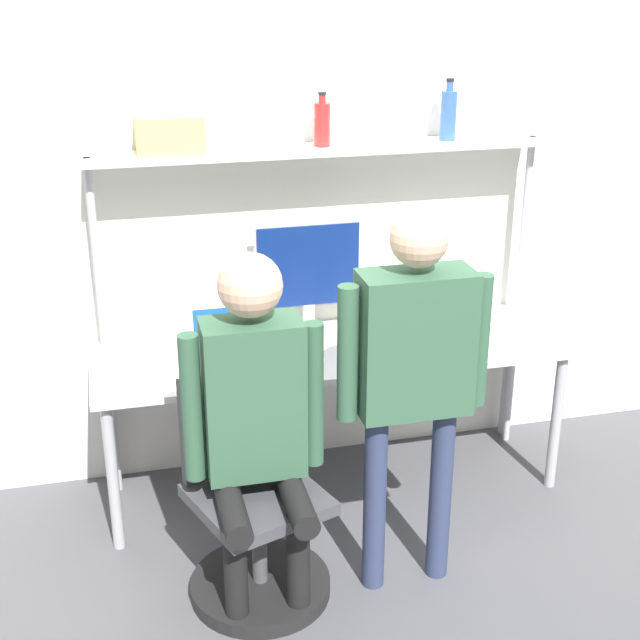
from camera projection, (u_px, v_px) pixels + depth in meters
name	position (u px, v px, depth m)	size (l,w,h in m)	color
ground_plane	(351.00, 524.00, 4.01)	(12.00, 12.00, 0.00)	#4C4C51
wall_back	(314.00, 194.00, 4.14)	(8.00, 0.06, 2.70)	silver
desk	(332.00, 360.00, 4.08)	(2.16, 0.65, 0.72)	silver
shelf_unit	(322.00, 194.00, 3.98)	(2.05, 0.24, 1.60)	silver
monitor	(308.00, 271.00, 4.10)	(0.50, 0.18, 0.53)	#B7B7BC
laptop	(225.00, 348.00, 3.87)	(0.29, 0.25, 0.25)	silver
cell_phone	(285.00, 364.00, 3.87)	(0.07, 0.15, 0.01)	black
office_chair	(254.00, 529.00, 3.51)	(0.59, 0.59, 0.91)	black
person_seated	(255.00, 407.00, 3.26)	(0.53, 0.48, 1.42)	black
person_standing	(414.00, 359.00, 3.29)	(0.59, 0.21, 1.56)	#2D3856
bottle_blue	(448.00, 114.00, 3.99)	(0.07, 0.07, 0.27)	#335999
bottle_red	(323.00, 123.00, 3.86)	(0.07, 0.07, 0.23)	maroon
storage_box	(170.00, 135.00, 3.72)	(0.28, 0.20, 0.16)	#DBCC66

